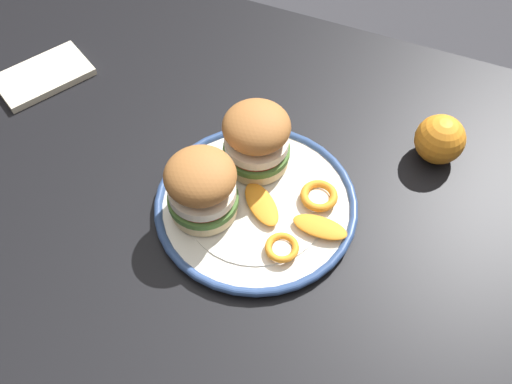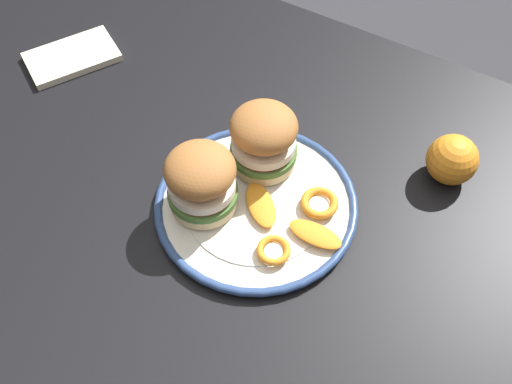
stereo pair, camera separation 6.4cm
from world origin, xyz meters
TOP-DOWN VIEW (x-y plane):
  - ground_plane at (0.00, 0.00)m, footprint 8.00×8.00m
  - dining_table at (0.00, 0.00)m, footprint 1.44×0.82m
  - dinner_plate at (-0.05, -0.02)m, footprint 0.29×0.29m
  - sandwich_half_left at (-0.11, -0.06)m, footprint 0.12×0.12m
  - sandwich_half_right at (-0.08, 0.05)m, footprint 0.13×0.13m
  - orange_peel_curled at (0.01, -0.08)m, footprint 0.06×0.06m
  - orange_peel_strip_long at (-0.04, -0.02)m, footprint 0.08×0.08m
  - orange_peel_strip_short at (0.05, -0.03)m, footprint 0.08×0.04m
  - orange_peel_small_curl at (0.03, 0.02)m, footprint 0.07×0.07m
  - whole_orange at (0.16, 0.17)m, footprint 0.07×0.07m
  - folded_napkin at (-0.48, 0.09)m, footprint 0.15×0.17m

SIDE VIEW (x-z plane):
  - ground_plane at x=0.00m, z-range 0.00..0.00m
  - dining_table at x=0.00m, z-range 0.27..1.02m
  - folded_napkin at x=-0.48m, z-range 0.75..0.76m
  - dinner_plate at x=-0.05m, z-range 0.75..0.77m
  - orange_peel_strip_long at x=-0.04m, z-range 0.76..0.77m
  - orange_peel_strip_short at x=0.05m, z-range 0.76..0.77m
  - orange_peel_curled at x=0.01m, z-range 0.76..0.77m
  - orange_peel_small_curl at x=0.03m, z-range 0.76..0.78m
  - whole_orange at x=0.16m, z-range 0.75..0.82m
  - sandwich_half_left at x=-0.11m, z-range 0.77..0.87m
  - sandwich_half_right at x=-0.08m, z-range 0.77..0.87m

